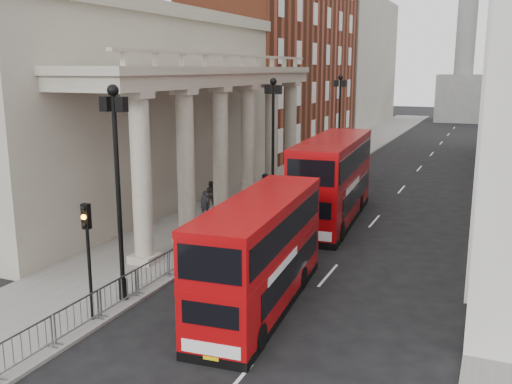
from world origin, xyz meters
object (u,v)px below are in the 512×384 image
lamp_post_north (339,116)px  pedestrian_a (205,203)px  bus_near (261,251)px  monument_column (467,26)px  pedestrian_c (265,186)px  pedestrian_b (211,193)px  bus_far (333,178)px  traffic_light (87,240)px  lamp_post_south (118,179)px  lamp_post_mid (273,135)px

lamp_post_north → pedestrian_a: size_ratio=5.23×
bus_near → pedestrian_a: (-8.28, 10.99, -1.30)m
monument_column → pedestrian_c: bearing=-96.8°
monument_column → pedestrian_b: 74.87m
lamp_post_north → pedestrian_a: bearing=-99.3°
bus_far → pedestrian_b: (-8.41, 0.36, -1.69)m
pedestrian_c → traffic_light: bearing=-89.6°
traffic_light → bus_far: 17.61m
lamp_post_north → traffic_light: size_ratio=1.93×
lamp_post_south → bus_near: bearing=18.7°
pedestrian_b → pedestrian_c: pedestrian_c is taller
bus_far → monument_column: bearing=83.9°
lamp_post_south → traffic_light: 2.71m
traffic_light → bus_far: bus_far is taller
bus_near → pedestrian_a: bus_near is taller
bus_near → pedestrian_b: bus_near is taller
lamp_post_mid → pedestrian_c: bearing=120.7°
lamp_post_south → bus_near: (5.12, 1.73, -2.69)m
lamp_post_mid → pedestrian_a: (-3.16, -3.28, -4.00)m
bus_far → pedestrian_b: 8.59m
lamp_post_north → pedestrian_b: (-4.21, -16.54, -3.99)m
monument_column → bus_near: monument_column is taller
lamp_post_north → pedestrian_c: size_ratio=4.81×
lamp_post_south → lamp_post_mid: bearing=90.0°
lamp_post_south → traffic_light: lamp_post_south is taller
lamp_post_south → lamp_post_mid: 16.00m
pedestrian_a → lamp_post_mid: bearing=12.3°
bus_far → pedestrian_c: bus_far is taller
monument_column → pedestrian_a: bearing=-97.4°
monument_column → lamp_post_mid: (-6.60, -72.00, -11.07)m
lamp_post_south → pedestrian_b: lamp_post_south is taller
lamp_post_south → lamp_post_north: bearing=90.0°
lamp_post_south → pedestrian_a: lamp_post_south is taller
lamp_post_south → pedestrian_b: bearing=105.2°
traffic_light → pedestrian_a: (-3.26, 14.74, -2.19)m
monument_column → pedestrian_a: size_ratio=34.05×
bus_far → pedestrian_a: bus_far is taller
traffic_light → pedestrian_b: bearing=103.9°
monument_column → bus_far: 74.15m
lamp_post_south → traffic_light: bearing=-87.2°
pedestrian_b → lamp_post_north: bearing=-101.1°
lamp_post_north → pedestrian_b: 17.53m
lamp_post_south → pedestrian_a: (-3.16, 12.72, -4.00)m
lamp_post_north → pedestrian_c: lamp_post_north is taller
lamp_post_south → pedestrian_b: 16.51m
traffic_light → bus_near: traffic_light is taller
pedestrian_a → pedestrian_b: pedestrian_b is taller
lamp_post_south → lamp_post_north: same height
lamp_post_north → pedestrian_a: 19.94m
bus_far → pedestrian_a: 7.92m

